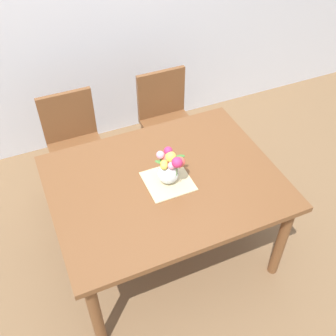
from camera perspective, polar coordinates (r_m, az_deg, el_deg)
ground_plane at (r=3.13m, az=-0.37°, el=-11.40°), size 12.00×12.00×0.00m
dining_table at (r=2.62m, az=-0.43°, el=-3.11°), size 1.45×1.12×0.75m
chair_left at (r=3.28m, az=-13.11°, el=3.78°), size 0.42×0.42×0.90m
chair_right at (r=3.45m, az=-0.23°, el=7.27°), size 0.42×0.42×0.90m
placemat at (r=2.54m, az=-0.00°, el=-1.88°), size 0.29×0.29×0.01m
flower_vase at (r=2.46m, az=0.17°, el=0.07°), size 0.20×0.19×0.26m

